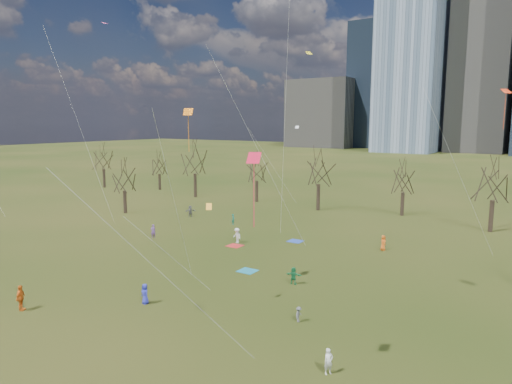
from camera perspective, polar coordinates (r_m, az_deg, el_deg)
The scene contains 17 objects.
ground at distance 35.29m, azimuth -11.12°, elevation -13.83°, with size 500.00×500.00×0.00m, color black.
downtown_skyline at distance 236.45m, azimuth 27.91°, elevation 13.94°, with size 212.50×78.00×118.00m.
bare_tree_row at distance 64.98m, azimuth 12.29°, elevation 2.05°, with size 113.04×29.80×9.50m.
blanket_teal at distance 42.19m, azimuth -1.07°, elevation -9.83°, with size 1.60×1.50×0.03m, color #187091.
blanket_navy at distance 52.47m, azimuth 4.96°, elevation -6.14°, with size 1.60×1.50×0.03m, color #2342A6.
blanket_crimson at distance 50.41m, azimuth -2.66°, elevation -6.73°, with size 1.60×1.50×0.03m, color red.
person_0 at distance 35.80m, azimuth -13.71°, elevation -12.26°, with size 0.76×0.49×1.55m, color #2A30B8.
person_1 at distance 26.42m, azimuth 9.05°, elevation -20.17°, with size 0.53×0.34×1.44m, color silver.
person_3 at distance 32.17m, azimuth 5.36°, elevation -14.97°, with size 0.69×0.39×1.06m, color #5C5D60.
person_4 at distance 37.65m, azimuth -27.35°, elevation -11.68°, with size 1.10×0.46×1.88m, color orange.
person_5 at distance 38.86m, azimuth 4.71°, elevation -10.38°, with size 1.37×0.44×1.48m, color #1A7640.
person_7 at distance 54.94m, azimuth -12.74°, elevation -4.79°, with size 0.59×0.39×1.61m, color #7C50A1.
person_9 at distance 51.44m, azimuth -2.39°, elevation -5.45°, with size 1.11×0.64×1.71m, color white.
person_11 at distance 65.88m, azimuth -8.21°, elevation -2.40°, with size 1.54×0.49×1.66m, color #5B5A5E.
person_12 at distance 50.31m, azimuth 15.62°, elevation -6.13°, with size 0.80×0.52×1.64m, color orange.
person_13 at distance 60.60m, azimuth -2.86°, elevation -3.42°, with size 0.52×0.34×1.41m, color #19725E.
kites_airborne at distance 39.30m, azimuth 5.84°, elevation 9.32°, with size 78.06×50.42×36.74m.
Camera 1 is at (23.12, -23.02, 13.44)m, focal length 32.00 mm.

